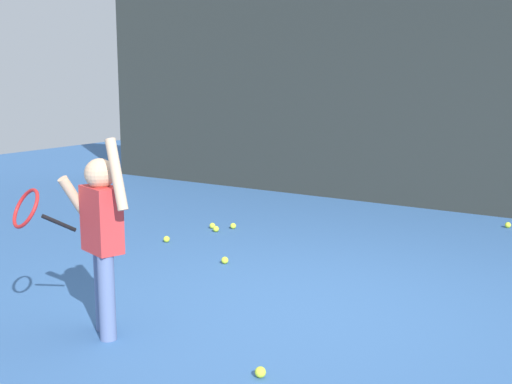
% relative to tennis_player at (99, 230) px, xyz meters
% --- Properties ---
extents(ground_plane, '(20.00, 20.00, 0.00)m').
position_rel_tennis_player_xyz_m(ground_plane, '(0.92, 1.16, -0.73)').
color(ground_plane, '#335B93').
extents(back_fence_windscreen, '(11.82, 0.08, 3.99)m').
position_rel_tennis_player_xyz_m(back_fence_windscreen, '(0.92, 5.34, 1.27)').
color(back_fence_windscreen, '#282D2B').
rests_on(back_fence_windscreen, ground).
extents(fence_post_0, '(0.09, 0.09, 4.14)m').
position_rel_tennis_player_xyz_m(fence_post_0, '(-4.84, 5.40, 1.34)').
color(fence_post_0, slate).
rests_on(fence_post_0, ground).
extents(fence_post_1, '(0.09, 0.09, 4.14)m').
position_rel_tennis_player_xyz_m(fence_post_1, '(-1.96, 5.40, 1.34)').
color(fence_post_1, slate).
rests_on(fence_post_1, ground).
extents(fence_post_2, '(0.09, 0.09, 4.14)m').
position_rel_tennis_player_xyz_m(fence_post_2, '(0.92, 5.40, 1.34)').
color(fence_post_2, slate).
rests_on(fence_post_2, ground).
extents(tennis_player, '(0.84, 0.57, 1.35)m').
position_rel_tennis_player_xyz_m(tennis_player, '(0.00, 0.00, 0.00)').
color(tennis_player, slate).
rests_on(tennis_player, ground).
extents(tennis_ball_0, '(0.07, 0.07, 0.07)m').
position_rel_tennis_player_xyz_m(tennis_ball_0, '(-1.24, 2.89, -0.69)').
color(tennis_ball_0, '#CCE033').
rests_on(tennis_ball_0, ground).
extents(tennis_ball_2, '(0.07, 0.07, 0.07)m').
position_rel_tennis_player_xyz_m(tennis_ball_2, '(-1.27, 2.14, -0.69)').
color(tennis_ball_2, '#CCE033').
rests_on(tennis_ball_2, ground).
extents(tennis_ball_3, '(0.07, 0.07, 0.07)m').
position_rel_tennis_player_xyz_m(tennis_ball_3, '(-0.30, 1.83, -0.69)').
color(tennis_ball_3, '#CCE033').
rests_on(tennis_ball_3, ground).
extents(tennis_ball_4, '(0.07, 0.07, 0.07)m').
position_rel_tennis_player_xyz_m(tennis_ball_4, '(-1.04, 3.01, -0.69)').
color(tennis_ball_4, '#CCE033').
rests_on(tennis_ball_4, ground).
extents(tennis_ball_5, '(0.07, 0.07, 0.07)m').
position_rel_tennis_player_xyz_m(tennis_ball_5, '(-1.11, 2.79, -0.69)').
color(tennis_ball_5, '#CCE033').
rests_on(tennis_ball_5, ground).
extents(tennis_ball_6, '(0.07, 0.07, 0.07)m').
position_rel_tennis_player_xyz_m(tennis_ball_6, '(1.25, 0.04, -0.69)').
color(tennis_ball_6, '#CCE033').
rests_on(tennis_ball_6, ground).
extents(tennis_ball_7, '(0.07, 0.07, 0.07)m').
position_rel_tennis_player_xyz_m(tennis_ball_7, '(1.55, 4.76, -0.69)').
color(tennis_ball_7, '#CCE033').
rests_on(tennis_ball_7, ground).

